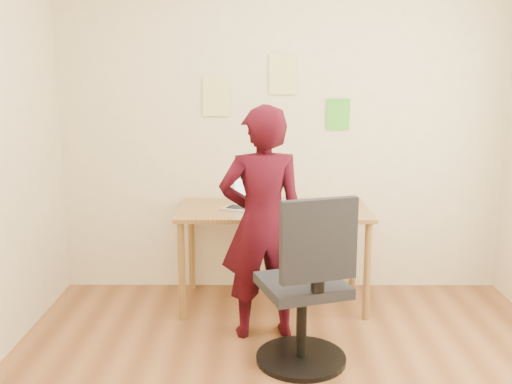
{
  "coord_description": "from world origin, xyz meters",
  "views": [
    {
      "loc": [
        -0.19,
        -2.72,
        1.7
      ],
      "look_at": [
        -0.2,
        0.95,
        0.95
      ],
      "focal_mm": 40.0,
      "sensor_mm": 36.0,
      "label": 1
    }
  ],
  "objects_px": {
    "person": "(262,223)",
    "desk": "(274,220)",
    "laptop": "(246,202)",
    "office_chair": "(307,295)",
    "phone": "(300,214)"
  },
  "relations": [
    {
      "from": "laptop",
      "to": "desk",
      "type": "bearing_deg",
      "value": 20.24
    },
    {
      "from": "desk",
      "to": "office_chair",
      "type": "bearing_deg",
      "value": -80.18
    },
    {
      "from": "phone",
      "to": "office_chair",
      "type": "distance_m",
      "value": 0.82
    },
    {
      "from": "phone",
      "to": "person",
      "type": "relative_size",
      "value": 0.1
    },
    {
      "from": "laptop",
      "to": "office_chair",
      "type": "height_order",
      "value": "office_chair"
    },
    {
      "from": "laptop",
      "to": "office_chair",
      "type": "xyz_separation_m",
      "value": [
        0.37,
        -0.98,
        -0.34
      ]
    },
    {
      "from": "desk",
      "to": "laptop",
      "type": "relative_size",
      "value": 3.79
    },
    {
      "from": "desk",
      "to": "office_chair",
      "type": "distance_m",
      "value": 1.0
    },
    {
      "from": "laptop",
      "to": "office_chair",
      "type": "relative_size",
      "value": 0.35
    },
    {
      "from": "laptop",
      "to": "office_chair",
      "type": "distance_m",
      "value": 1.1
    },
    {
      "from": "phone",
      "to": "office_chair",
      "type": "bearing_deg",
      "value": -118.08
    },
    {
      "from": "desk",
      "to": "laptop",
      "type": "bearing_deg",
      "value": 177.48
    },
    {
      "from": "phone",
      "to": "office_chair",
      "type": "xyz_separation_m",
      "value": [
        -0.02,
        -0.77,
        -0.3
      ]
    },
    {
      "from": "desk",
      "to": "person",
      "type": "xyz_separation_m",
      "value": [
        -0.09,
        -0.53,
        0.11
      ]
    },
    {
      "from": "person",
      "to": "desk",
      "type": "bearing_deg",
      "value": -107.88
    }
  ]
}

